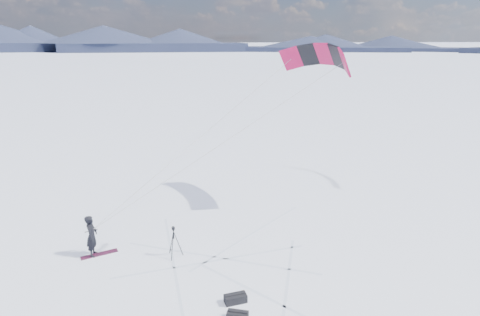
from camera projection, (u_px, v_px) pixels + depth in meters
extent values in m
plane|color=white|center=(148.00, 281.00, 16.28)|extent=(1800.00, 1800.00, 0.00)
cube|color=black|center=(426.00, 49.00, 291.66)|extent=(145.33, 128.71, 3.87)
cone|color=black|center=(426.00, 46.00, 291.11)|extent=(89.94, 89.94, 8.00)
cube|color=black|center=(296.00, 48.00, 318.76)|extent=(156.07, 96.69, 3.87)
cone|color=black|center=(296.00, 46.00, 318.20)|extent=(82.96, 82.96, 8.00)
cube|color=black|center=(176.00, 48.00, 318.93)|extent=(152.94, 56.08, 3.87)
cone|color=black|center=(176.00, 46.00, 318.37)|extent=(68.60, 68.60, 8.00)
cube|color=black|center=(46.00, 49.00, 292.15)|extent=(156.25, 77.25, 3.87)
cone|color=black|center=(45.00, 46.00, 291.60)|extent=(76.64, 76.64, 8.00)
cube|color=silver|center=(109.00, 277.00, 16.50)|extent=(6.45, 7.79, 0.01)
cube|color=silver|center=(150.00, 246.00, 19.01)|extent=(11.66, 3.07, 0.01)
cube|color=silver|center=(235.00, 276.00, 16.55)|extent=(6.52, 4.83, 0.01)
imported|color=black|center=(94.00, 255.00, 18.19)|extent=(0.55, 0.76, 1.94)
cube|color=#5F1537|center=(99.00, 254.00, 18.22)|extent=(1.63, 0.73, 0.04)
cylinder|color=black|center=(178.00, 243.00, 17.96)|extent=(0.41, 0.06, 1.25)
cylinder|color=black|center=(172.00, 243.00, 18.04)|extent=(0.25, 0.36, 1.25)
cylinder|color=black|center=(172.00, 246.00, 17.73)|extent=(0.21, 0.38, 1.25)
cylinder|color=black|center=(174.00, 235.00, 17.78)|extent=(0.04, 0.04, 0.37)
cube|color=black|center=(173.00, 230.00, 17.71)|extent=(0.08, 0.08, 0.05)
cube|color=black|center=(173.00, 228.00, 17.69)|extent=(0.14, 0.10, 0.11)
cylinder|color=black|center=(173.00, 227.00, 17.78)|extent=(0.07, 0.11, 0.07)
cube|color=black|center=(235.00, 299.00, 14.90)|extent=(0.86, 0.46, 0.31)
cylinder|color=black|center=(235.00, 295.00, 14.85)|extent=(0.79, 0.15, 0.08)
cube|color=black|center=(238.00, 316.00, 14.01)|extent=(0.82, 0.63, 0.28)
cylinder|color=black|center=(238.00, 312.00, 13.96)|extent=(0.68, 0.37, 0.08)
cube|color=#B10E41|center=(344.00, 62.00, 20.37)|extent=(0.94, 1.34, 1.51)
cube|color=black|center=(336.00, 56.00, 21.33)|extent=(0.77, 1.37, 1.36)
cube|color=#B10E41|center=(324.00, 54.00, 22.31)|extent=(1.06, 1.35, 1.20)
cube|color=black|center=(309.00, 55.00, 23.18)|extent=(1.32, 1.23, 1.36)
cube|color=#B10E41|center=(292.00, 58.00, 23.86)|extent=(1.52, 1.01, 1.51)
cylinder|color=gray|center=(226.00, 141.00, 19.10)|extent=(12.71, 2.03, 7.09)
cylinder|color=gray|center=(206.00, 132.00, 20.85)|extent=(11.36, 6.07, 7.09)
cylinder|color=black|center=(91.00, 231.00, 17.84)|extent=(0.53, 0.20, 0.03)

